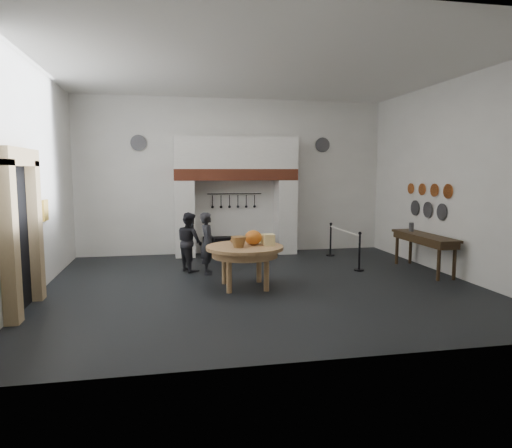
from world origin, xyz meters
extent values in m
cube|color=black|center=(0.00, 0.00, 0.00)|extent=(9.00, 8.00, 0.02)
cube|color=silver|center=(0.00, 0.00, 4.50)|extent=(9.00, 8.00, 0.02)
cube|color=silver|center=(0.00, 4.00, 2.25)|extent=(9.00, 0.02, 4.50)
cube|color=silver|center=(0.00, -4.00, 2.25)|extent=(9.00, 0.02, 4.50)
cube|color=silver|center=(-4.50, 0.00, 2.25)|extent=(0.02, 8.00, 4.50)
cube|color=silver|center=(4.50, 0.00, 2.25)|extent=(0.02, 8.00, 4.50)
cube|color=silver|center=(-1.48, 3.65, 1.07)|extent=(0.55, 0.70, 2.15)
cube|color=silver|center=(1.48, 3.65, 1.07)|extent=(0.55, 0.70, 2.15)
cube|color=#9E442B|center=(0.00, 3.65, 2.31)|extent=(3.50, 0.72, 0.32)
cube|color=silver|center=(0.00, 3.65, 2.92)|extent=(3.50, 0.70, 0.90)
cube|color=black|center=(0.00, 3.72, 0.25)|extent=(1.90, 0.45, 0.50)
cylinder|color=black|center=(0.00, 3.92, 1.75)|extent=(1.60, 0.02, 0.02)
cube|color=black|center=(-4.47, -1.00, 1.25)|extent=(0.04, 1.10, 2.50)
cube|color=tan|center=(-4.38, -1.70, 1.30)|extent=(0.22, 0.30, 2.60)
cube|color=tan|center=(-4.38, -0.30, 1.30)|extent=(0.22, 0.30, 2.60)
cube|color=tan|center=(-4.38, -1.00, 2.65)|extent=(0.22, 1.70, 0.30)
cube|color=gold|center=(-4.45, 0.80, 1.60)|extent=(0.05, 0.34, 0.44)
cylinder|color=tan|center=(-0.39, -0.16, 0.84)|extent=(1.99, 1.99, 0.07)
ellipsoid|color=orange|center=(-0.19, -0.06, 1.03)|extent=(0.36, 0.36, 0.31)
cube|color=#FFE898|center=(0.11, -0.21, 0.99)|extent=(0.22, 0.22, 0.24)
cube|color=#E3D687|center=(0.09, 0.09, 0.97)|extent=(0.18, 0.18, 0.20)
cone|color=brown|center=(-0.54, -0.31, 0.98)|extent=(0.40, 0.40, 0.22)
ellipsoid|color=olive|center=(-0.49, 0.19, 0.94)|extent=(0.31, 0.18, 0.13)
imported|color=black|center=(-1.04, 1.26, 0.73)|extent=(0.39, 0.56, 1.46)
imported|color=black|center=(-1.44, 1.66, 0.72)|extent=(0.79, 0.86, 1.43)
cube|color=#332312|center=(4.10, 0.52, 0.87)|extent=(0.55, 2.20, 0.06)
cylinder|color=#47474B|center=(4.10, 1.12, 1.01)|extent=(0.12, 0.12, 0.22)
cylinder|color=#C6662D|center=(4.46, 0.20, 1.95)|extent=(0.03, 0.34, 0.34)
cylinder|color=#C6662D|center=(4.46, 0.75, 1.95)|extent=(0.03, 0.32, 0.32)
cylinder|color=#C6662D|center=(4.46, 1.30, 1.95)|extent=(0.03, 0.30, 0.30)
cylinder|color=#C6662D|center=(4.46, 1.85, 1.95)|extent=(0.03, 0.28, 0.28)
cylinder|color=#4C4C51|center=(4.46, 0.40, 1.45)|extent=(0.03, 0.40, 0.40)
cylinder|color=#4C4C51|center=(4.46, 1.00, 1.45)|extent=(0.03, 0.40, 0.40)
cylinder|color=#4C4C51|center=(4.46, 1.60, 1.45)|extent=(0.03, 0.40, 0.40)
cylinder|color=#4C4C51|center=(-2.70, 3.96, 3.20)|extent=(0.44, 0.03, 0.44)
cylinder|color=#4C4C51|center=(2.70, 3.96, 3.20)|extent=(0.44, 0.03, 0.44)
cylinder|color=black|center=(2.62, 0.89, 0.45)|extent=(0.05, 0.05, 0.90)
cylinder|color=black|center=(2.62, 2.89, 0.45)|extent=(0.05, 0.05, 0.90)
cylinder|color=white|center=(2.62, 1.89, 0.85)|extent=(0.04, 2.00, 0.04)
camera|label=1|loc=(-1.94, -9.34, 2.42)|focal=32.00mm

